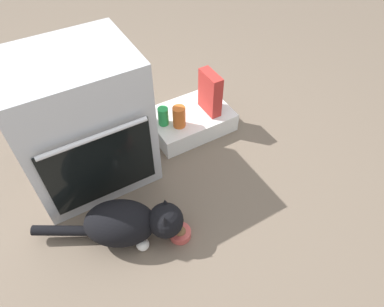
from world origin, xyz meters
TOP-DOWN VIEW (x-y plane):
  - ground at (0.00, 0.00)m, footprint 8.00×8.00m
  - oven at (-0.08, 0.35)m, footprint 0.64×0.55m
  - pantry_cabinet at (0.60, 0.40)m, footprint 0.53×0.37m
  - food_bowl at (0.14, -0.28)m, footprint 0.11×0.11m
  - cat at (-0.07, -0.16)m, footprint 0.69×0.44m
  - cereal_box at (0.73, 0.36)m, footprint 0.07×0.18m
  - sauce_jar at (0.48, 0.33)m, footprint 0.08×0.08m
  - soda_can at (0.41, 0.40)m, footprint 0.07×0.07m

SIDE VIEW (x-z plane):
  - ground at x=0.00m, z-range 0.00..0.00m
  - food_bowl at x=0.14m, z-range -0.01..0.06m
  - pantry_cabinet at x=0.60m, z-range 0.00..0.13m
  - cat at x=-0.07m, z-range 0.01..0.26m
  - soda_can at x=0.41m, z-range 0.13..0.25m
  - sauce_jar at x=0.48m, z-range 0.13..0.27m
  - cereal_box at x=0.73m, z-range 0.13..0.41m
  - oven at x=-0.08m, z-range 0.00..0.77m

